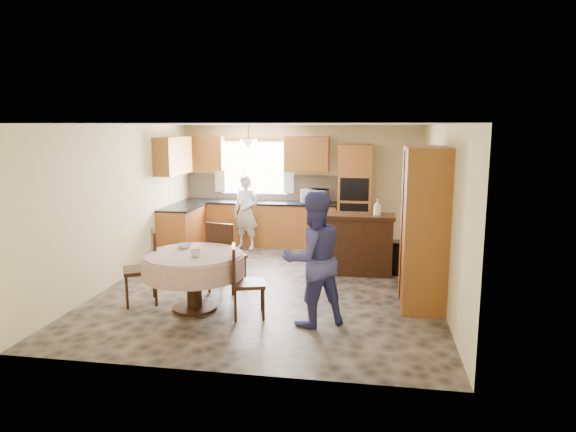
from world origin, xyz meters
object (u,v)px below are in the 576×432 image
(dining_table, at_px, (194,266))
(person_sink, at_px, (246,212))
(sideboard, at_px, (354,245))
(chair_left, at_px, (146,263))
(chair_back, at_px, (224,253))
(cupboard, at_px, (424,227))
(oven_tower, at_px, (355,197))
(chair_right, at_px, (243,278))
(person_dining, at_px, (313,259))

(dining_table, height_order, person_sink, person_sink)
(sideboard, bearing_deg, dining_table, -133.47)
(chair_left, relative_size, chair_back, 0.97)
(cupboard, bearing_deg, oven_tower, 108.41)
(chair_left, bearing_deg, cupboard, 70.82)
(cupboard, relative_size, chair_left, 2.12)
(oven_tower, relative_size, chair_right, 2.20)
(cupboard, relative_size, person_sink, 1.46)
(chair_left, distance_m, person_dining, 2.46)
(sideboard, relative_size, person_sink, 0.89)
(oven_tower, xyz_separation_m, person_sink, (-2.17, -0.39, -0.31))
(chair_back, xyz_separation_m, person_dining, (1.47, -1.06, 0.25))
(dining_table, relative_size, person_dining, 0.81)
(oven_tower, xyz_separation_m, chair_back, (-1.82, -3.17, -0.47))
(cupboard, relative_size, chair_right, 2.29)
(sideboard, xyz_separation_m, dining_table, (-2.08, -2.14, 0.13))
(oven_tower, bearing_deg, cupboard, -71.59)
(cupboard, bearing_deg, chair_right, -158.54)
(chair_back, distance_m, person_dining, 1.83)
(dining_table, bearing_deg, chair_back, 76.63)
(person_sink, bearing_deg, oven_tower, 24.95)
(chair_left, height_order, chair_back, chair_back)
(oven_tower, relative_size, cupboard, 0.96)
(chair_back, relative_size, person_dining, 0.63)
(cupboard, xyz_separation_m, person_sink, (-3.24, 2.82, -0.35))
(chair_left, height_order, person_dining, person_dining)
(oven_tower, bearing_deg, chair_right, -107.19)
(person_dining, bearing_deg, chair_left, -40.67)
(person_dining, bearing_deg, chair_back, -66.83)
(chair_left, bearing_deg, oven_tower, 115.98)
(chair_right, xyz_separation_m, person_sink, (-0.89, 3.75, 0.22))
(cupboard, distance_m, chair_right, 2.59)
(chair_back, bearing_deg, person_sink, -69.38)
(oven_tower, distance_m, chair_back, 3.69)
(oven_tower, height_order, cupboard, cupboard)
(sideboard, height_order, chair_right, chair_right)
(cupboard, bearing_deg, chair_back, 179.20)
(dining_table, bearing_deg, person_dining, -9.10)
(oven_tower, bearing_deg, dining_table, -116.79)
(cupboard, bearing_deg, dining_table, -166.19)
(sideboard, xyz_separation_m, person_sink, (-2.24, 1.44, 0.27))
(chair_left, relative_size, person_dining, 0.61)
(sideboard, bearing_deg, chair_right, -119.69)
(dining_table, distance_m, person_dining, 1.69)
(sideboard, height_order, dining_table, sideboard)
(chair_left, distance_m, chair_back, 1.14)
(chair_back, bearing_deg, oven_tower, -106.42)
(cupboard, distance_m, chair_left, 3.91)
(chair_back, relative_size, person_sink, 0.71)
(oven_tower, bearing_deg, chair_back, -119.77)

